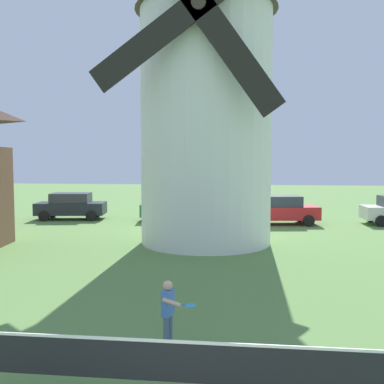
{
  "coord_description": "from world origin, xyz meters",
  "views": [
    {
      "loc": [
        0.68,
        -3.77,
        3.42
      ],
      "look_at": [
        -0.18,
        3.87,
        2.87
      ],
      "focal_mm": 40.3,
      "sensor_mm": 36.0,
      "label": 1
    }
  ],
  "objects_px": {
    "tennis_net": "(176,362)",
    "player_far": "(169,309)",
    "parked_car_green": "(174,207)",
    "parked_car_red": "(278,209)",
    "windmill": "(206,88)",
    "parked_car_black": "(71,206)"
  },
  "relations": [
    {
      "from": "tennis_net",
      "to": "player_far",
      "type": "distance_m",
      "value": 2.13
    },
    {
      "from": "parked_car_green",
      "to": "parked_car_red",
      "type": "height_order",
      "value": "same"
    },
    {
      "from": "tennis_net",
      "to": "parked_car_green",
      "type": "bearing_deg",
      "value": 98.89
    },
    {
      "from": "windmill",
      "to": "player_far",
      "type": "distance_m",
      "value": 11.75
    },
    {
      "from": "windmill",
      "to": "parked_car_green",
      "type": "bearing_deg",
      "value": 110.11
    },
    {
      "from": "windmill",
      "to": "tennis_net",
      "type": "relative_size",
      "value": 2.09
    },
    {
      "from": "windmill",
      "to": "parked_car_black",
      "type": "bearing_deg",
      "value": 142.94
    },
    {
      "from": "parked_car_black",
      "to": "parked_car_red",
      "type": "bearing_deg",
      "value": -3.32
    },
    {
      "from": "player_far",
      "to": "parked_car_red",
      "type": "relative_size",
      "value": 0.27
    },
    {
      "from": "parked_car_green",
      "to": "windmill",
      "type": "bearing_deg",
      "value": -69.89
    },
    {
      "from": "tennis_net",
      "to": "parked_car_green",
      "type": "height_order",
      "value": "parked_car_green"
    },
    {
      "from": "tennis_net",
      "to": "parked_car_green",
      "type": "relative_size",
      "value": 1.52
    },
    {
      "from": "parked_car_green",
      "to": "tennis_net",
      "type": "bearing_deg",
      "value": -81.11
    },
    {
      "from": "tennis_net",
      "to": "parked_car_black",
      "type": "height_order",
      "value": "parked_car_black"
    },
    {
      "from": "parked_car_black",
      "to": "parked_car_green",
      "type": "xyz_separation_m",
      "value": [
        6.19,
        -0.05,
        -0.0
      ]
    },
    {
      "from": "tennis_net",
      "to": "player_far",
      "type": "relative_size",
      "value": 4.98
    },
    {
      "from": "tennis_net",
      "to": "parked_car_red",
      "type": "relative_size",
      "value": 1.36
    },
    {
      "from": "parked_car_black",
      "to": "parked_car_red",
      "type": "distance_m",
      "value": 12.03
    },
    {
      "from": "windmill",
      "to": "player_far",
      "type": "height_order",
      "value": "windmill"
    },
    {
      "from": "tennis_net",
      "to": "parked_car_red",
      "type": "distance_m",
      "value": 18.31
    },
    {
      "from": "player_far",
      "to": "parked_car_green",
      "type": "bearing_deg",
      "value": 98.51
    },
    {
      "from": "windmill",
      "to": "parked_car_red",
      "type": "height_order",
      "value": "windmill"
    }
  ]
}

